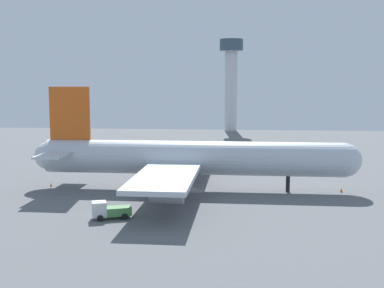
% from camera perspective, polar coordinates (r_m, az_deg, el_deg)
% --- Properties ---
extents(ground_plane, '(230.60, 230.60, 0.00)m').
position_cam_1_polar(ground_plane, '(87.24, -0.00, -5.33)').
color(ground_plane, slate).
extents(cargo_airplane, '(57.65, 50.50, 18.15)m').
position_cam_1_polar(cargo_airplane, '(86.24, -0.16, -1.67)').
color(cargo_airplane, silver).
rests_on(cargo_airplane, ground_plane).
extents(pushback_tractor, '(5.73, 3.80, 2.49)m').
position_cam_1_polar(pushback_tractor, '(69.66, -9.61, -7.60)').
color(pushback_tractor, silver).
rests_on(pushback_tractor, ground_plane).
extents(maintenance_van, '(4.98, 3.94, 2.11)m').
position_cam_1_polar(maintenance_van, '(117.55, -13.96, -1.77)').
color(maintenance_van, silver).
rests_on(maintenance_van, ground_plane).
extents(safety_cone_nose, '(0.51, 0.51, 0.73)m').
position_cam_1_polar(safety_cone_nose, '(89.10, 16.95, -5.14)').
color(safety_cone_nose, orange).
rests_on(safety_cone_nose, ground_plane).
extents(safety_cone_tail, '(0.43, 0.43, 0.62)m').
position_cam_1_polar(safety_cone_tail, '(93.55, -16.06, -4.57)').
color(safety_cone_tail, orange).
rests_on(safety_cone_tail, ground_plane).
extents(control_tower, '(9.19, 9.19, 36.00)m').
position_cam_1_polar(control_tower, '(195.89, 4.56, 7.91)').
color(control_tower, silver).
rests_on(control_tower, ground_plane).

